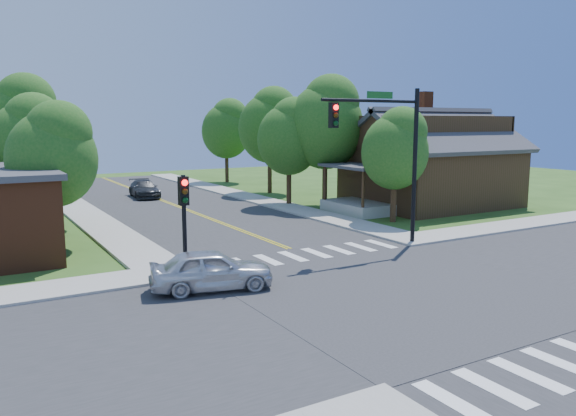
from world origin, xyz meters
TOP-DOWN VIEW (x-y plane):
  - ground at (0.00, 0.00)m, footprint 100.00×100.00m
  - road_ns at (0.00, 0.00)m, footprint 10.00×90.00m
  - road_ew at (0.00, 0.00)m, footprint 90.00×10.00m
  - intersection_patch at (0.00, 0.00)m, footprint 10.20×10.20m
  - sidewalk_ne at (15.82, 15.82)m, footprint 40.00×40.00m
  - crosswalk_north at (0.00, 6.20)m, footprint 8.85×2.00m
  - centerline at (0.00, 0.00)m, footprint 0.30×90.00m
  - signal_mast_ne at (3.91, 5.59)m, footprint 5.30×0.42m
  - signal_pole_nw at (-5.60, 5.58)m, footprint 0.34×0.42m
  - house_ne at (15.11, 14.23)m, footprint 13.05×8.80m
  - tree_e_a at (8.86, 10.58)m, footprint 3.87×3.68m
  - tree_e_b at (8.93, 17.69)m, footprint 5.21×4.95m
  - tree_e_c at (9.07, 25.80)m, footprint 5.01×4.76m
  - tree_e_d at (9.47, 35.05)m, footprint 4.65×4.42m
  - tree_w_a at (-8.87, 13.05)m, footprint 3.92×3.72m
  - tree_w_b at (-9.12, 19.59)m, footprint 4.28×4.07m
  - tree_w_c at (-8.64, 27.74)m, footprint 5.25×4.99m
  - tree_w_d at (-8.82, 36.68)m, footprint 4.18×3.97m
  - tree_house at (6.93, 19.11)m, footprint 4.34×4.13m
  - tree_bldg at (-8.22, 18.11)m, footprint 3.48×3.30m
  - car_silver at (-5.44, 3.50)m, footprint 3.57×4.92m
  - car_dgrey at (-0.62, 28.04)m, footprint 2.62×4.75m

SIDE VIEW (x-z plane):
  - ground at x=0.00m, z-range 0.00..0.00m
  - intersection_patch at x=0.00m, z-range -0.03..0.03m
  - road_ns at x=0.00m, z-range 0.00..0.04m
  - road_ew at x=0.00m, z-range 0.01..0.04m
  - crosswalk_north at x=0.00m, z-range 0.04..0.05m
  - centerline at x=0.00m, z-range 0.04..0.05m
  - sidewalk_ne at x=15.82m, z-range 0.00..0.14m
  - car_dgrey at x=-0.62m, z-range 0.00..1.28m
  - car_silver at x=-5.44m, z-range 0.00..1.42m
  - signal_pole_nw at x=-5.60m, z-range 0.76..4.56m
  - house_ne at x=15.11m, z-range -0.23..6.88m
  - tree_bldg at x=-8.22m, z-range 0.91..6.82m
  - tree_e_a at x=8.86m, z-range 1.02..7.59m
  - tree_w_a at x=-8.87m, z-range 1.03..7.69m
  - tree_w_d at x=-8.82m, z-range 1.10..8.20m
  - tree_w_b at x=-9.12m, z-range 1.13..8.41m
  - tree_house at x=6.93m, z-range 1.14..8.53m
  - signal_mast_ne at x=3.91m, z-range 1.25..8.45m
  - tree_e_d at x=9.47m, z-range 1.23..9.13m
  - tree_e_c at x=9.07m, z-range 1.32..9.83m
  - tree_e_b at x=8.93m, z-range 1.38..10.24m
  - tree_w_c at x=-8.64m, z-range 1.39..10.31m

